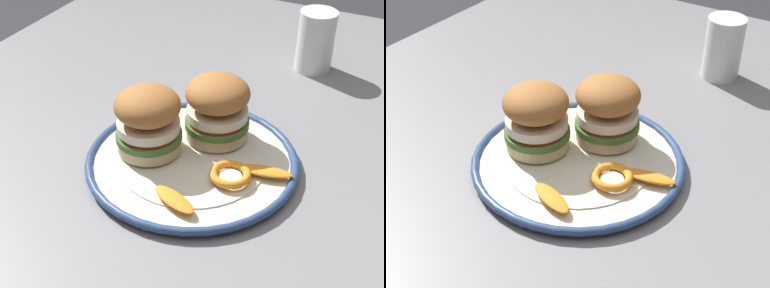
{
  "view_description": "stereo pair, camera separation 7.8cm",
  "coord_description": "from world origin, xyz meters",
  "views": [
    {
      "loc": [
        0.53,
        0.3,
        1.23
      ],
      "look_at": [
        -0.06,
        0.01,
        0.75
      ],
      "focal_mm": 53.12,
      "sensor_mm": 36.0,
      "label": 1
    },
    {
      "loc": [
        0.49,
        0.37,
        1.23
      ],
      "look_at": [
        -0.06,
        0.01,
        0.75
      ],
      "focal_mm": 53.12,
      "sensor_mm": 36.0,
      "label": 2
    }
  ],
  "objects": [
    {
      "name": "orange_peel_strip_long",
      "position": [
        0.04,
        0.03,
        0.74
      ],
      "size": [
        0.05,
        0.08,
        0.01
      ],
      "color": "orange",
      "rests_on": "dinner_plate"
    },
    {
      "name": "dining_table",
      "position": [
        0.0,
        0.0,
        0.64
      ],
      "size": [
        1.47,
        1.08,
        0.71
      ],
      "color": "gray",
      "rests_on": "ground"
    },
    {
      "name": "orange_peel_strip_short",
      "position": [
        -0.07,
        0.12,
        0.74
      ],
      "size": [
        0.04,
        0.08,
        0.01
      ],
      "color": "orange",
      "rests_on": "dinner_plate"
    },
    {
      "name": "orange_peel_curled",
      "position": [
        -0.04,
        0.08,
        0.74
      ],
      "size": [
        0.08,
        0.08,
        0.01
      ],
      "color": "orange",
      "rests_on": "dinner_plate"
    },
    {
      "name": "dinner_plate",
      "position": [
        -0.06,
        0.01,
        0.72
      ],
      "size": [
        0.31,
        0.31,
        0.02
      ],
      "color": "silver",
      "rests_on": "dining_table"
    },
    {
      "name": "sandwich_half_left",
      "position": [
        -0.05,
        -0.06,
        0.78
      ],
      "size": [
        0.14,
        0.14,
        0.1
      ],
      "color": "beige",
      "rests_on": "dinner_plate"
    },
    {
      "name": "sandwich_half_right",
      "position": [
        -0.12,
        0.02,
        0.78
      ],
      "size": [
        0.13,
        0.13,
        0.1
      ],
      "color": "beige",
      "rests_on": "dinner_plate"
    },
    {
      "name": "drinking_glass",
      "position": [
        -0.43,
        0.08,
        0.76
      ],
      "size": [
        0.07,
        0.07,
        0.11
      ],
      "color": "white",
      "rests_on": "dining_table"
    }
  ]
}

